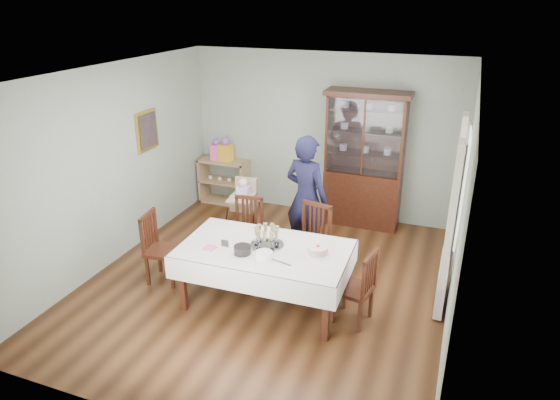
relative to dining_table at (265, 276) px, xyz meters
The scene contains 25 objects.
floor 0.61m from the dining_table, 109.28° to the left, with size 5.00×5.00×0.00m, color #593319.
room_shell 1.65m from the dining_table, 99.01° to the left, with size 5.00×5.00×5.00m.
dining_table is the anchor object (origin of this frame).
china_cabinet 2.86m from the dining_table, 77.55° to the left, with size 1.30×0.48×2.18m.
sideboard 3.32m from the dining_table, 124.99° to the left, with size 0.90×0.38×0.80m.
picture_frame 2.96m from the dining_table, 152.41° to the left, with size 0.04×0.48×0.58m, color gold.
window 2.48m from the dining_table, 19.73° to the left, with size 0.04×1.02×1.22m, color white.
curtain_left 2.27m from the dining_table, ahead, with size 0.07×0.30×1.55m, color silver.
curtain_right 2.65m from the dining_table, 34.16° to the left, with size 0.07×0.30×1.55m, color silver.
radiator 2.14m from the dining_table, 20.27° to the left, with size 0.10×0.80×0.55m, color white.
chair_far_left 1.07m from the dining_table, 125.99° to the left, with size 0.48×0.48×0.93m.
chair_far_right 0.85m from the dining_table, 68.50° to the left, with size 0.53×0.53×1.00m.
chair_end_left 1.45m from the dining_table, behind, with size 0.47×0.47×0.94m.
chair_end_right 1.09m from the dining_table, ahead, with size 0.48×0.48×0.91m.
woman 1.43m from the dining_table, 86.49° to the left, with size 0.65×0.43×1.79m, color black.
high_chair 1.71m from the dining_table, 122.86° to the left, with size 0.48×0.48×1.02m.
champagne_tray 0.46m from the dining_table, 82.01° to the left, with size 0.40×0.40×0.24m.
birthday_cake 0.76m from the dining_table, ahead, with size 0.27×0.27×0.18m.
plate_stack_dark 0.51m from the dining_table, 131.08° to the right, with size 0.20×0.20×0.09m, color black.
plate_stack_white 0.49m from the dining_table, 68.90° to the right, with size 0.20×0.20×0.08m, color white.
napkin_stack 0.75m from the dining_table, 157.37° to the right, with size 0.13×0.13×0.02m, color pink.
cutlery 0.65m from the dining_table, behind, with size 0.12×0.17×0.01m, color silver, non-canonical shape.
cake_knife 0.55m from the dining_table, 41.06° to the right, with size 0.30×0.03×0.01m, color silver.
gift_bag_pink 3.42m from the dining_table, 126.78° to the left, with size 0.21×0.14×0.37m.
gift_bag_orange 3.32m from the dining_table, 124.27° to the left, with size 0.24×0.18×0.42m.
Camera 1 is at (2.16, -5.23, 3.52)m, focal length 32.00 mm.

